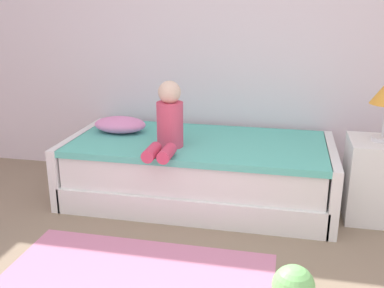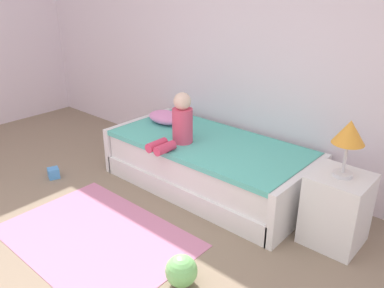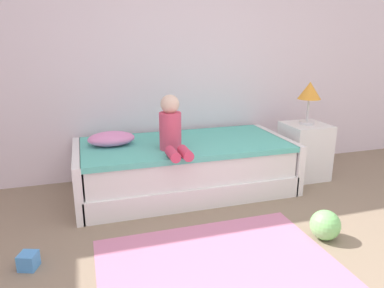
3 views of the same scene
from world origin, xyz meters
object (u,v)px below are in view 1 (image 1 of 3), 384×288
pillow (120,125)px  toy_ball (293,286)px  nightstand (377,180)px  bed (198,170)px  child_figure (168,122)px

pillow → toy_ball: 2.02m
nightstand → pillow: bearing=176.0°
pillow → bed: bearing=-8.2°
nightstand → pillow: (-2.04, 0.14, 0.26)m
child_figure → toy_ball: (0.94, -1.00, -0.59)m
nightstand → toy_ball: (-0.59, -1.18, -0.19)m
bed → child_figure: (-0.18, -0.23, 0.46)m
nightstand → pillow: pillow is taller
nightstand → toy_ball: 1.34m
bed → toy_ball: size_ratio=9.22×
bed → nightstand: size_ratio=3.52×
bed → child_figure: size_ratio=4.14×
bed → pillow: pillow is taller
nightstand → toy_ball: bearing=-116.5°
nightstand → child_figure: 1.60m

